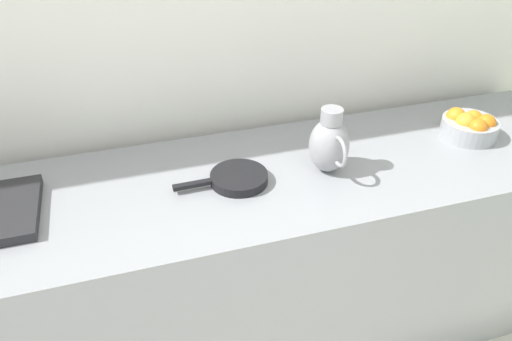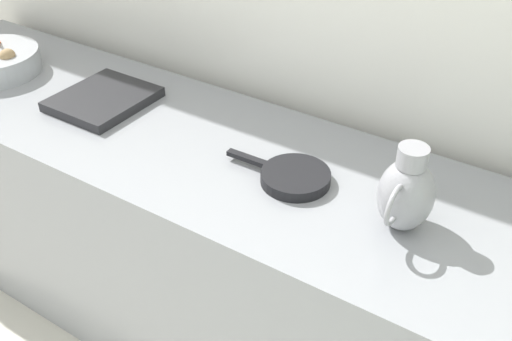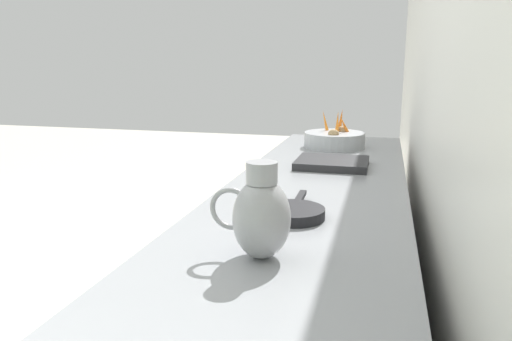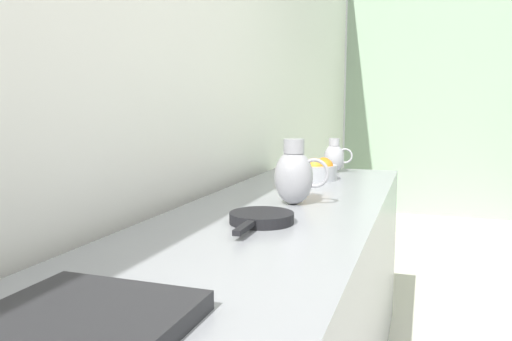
{
  "view_description": "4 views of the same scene",
  "coord_description": "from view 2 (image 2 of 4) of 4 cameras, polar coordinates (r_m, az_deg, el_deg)",
  "views": [
    {
      "loc": [
        -0.04,
        -0.36,
        1.91
      ],
      "look_at": [
        -1.28,
        0.03,
        1.05
      ],
      "focal_mm": 34.38,
      "sensor_mm": 36.0,
      "label": 1
    },
    {
      "loc": [
        -0.19,
        0.71,
        1.94
      ],
      "look_at": [
        -1.35,
        -0.05,
        0.97
      ],
      "focal_mm": 41.78,
      "sensor_mm": 36.0,
      "label": 2
    },
    {
      "loc": [
        -1.73,
        1.5,
        1.38
      ],
      "look_at": [
        -1.35,
        0.04,
        1.04
      ],
      "focal_mm": 34.2,
      "sensor_mm": 36.0,
      "label": 3
    },
    {
      "loc": [
        -0.97,
        -1.48,
        1.26
      ],
      "look_at": [
        -1.38,
        -0.28,
        1.1
      ],
      "focal_mm": 34.8,
      "sensor_mm": 36.0,
      "label": 4
    }
  ],
  "objects": [
    {
      "name": "metal_pitcher_tall",
      "position": [
        1.61,
        14.15,
        -2.09
      ],
      "size": [
        0.21,
        0.15,
        0.25
      ],
      "color": "#939399",
      "rests_on": "prep_counter"
    },
    {
      "name": "skillet_on_counter",
      "position": [
        1.78,
        3.65,
        -0.59
      ],
      "size": [
        0.21,
        0.35,
        0.03
      ],
      "color": "black",
      "rests_on": "prep_counter"
    },
    {
      "name": "prep_counter",
      "position": [
        2.15,
        -0.28,
        -9.04
      ],
      "size": [
        0.72,
        3.38,
        0.89
      ],
      "primitive_type": "cube",
      "color": "gray",
      "rests_on": "ground_plane"
    },
    {
      "name": "counter_sink_basin",
      "position": [
        2.26,
        -14.41,
        6.63
      ],
      "size": [
        0.34,
        0.3,
        0.04
      ],
      "primitive_type": "cube",
      "color": "#232326",
      "rests_on": "prep_counter"
    }
  ]
}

